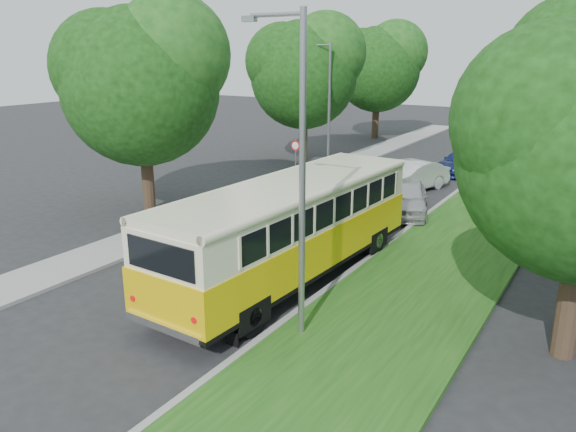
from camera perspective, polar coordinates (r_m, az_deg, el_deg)
The scene contains 13 objects.
ground at distance 18.88m, azimuth -6.18°, elevation -5.63°, with size 120.00×120.00×0.00m, color #262628.
curb at distance 21.28m, azimuth 9.92°, elevation -2.97°, with size 0.20×70.00×0.15m, color gray.
grass_verge at distance 20.61m, azimuth 16.00°, elevation -4.07°, with size 4.50×70.00×0.13m, color #1B4E14.
sidewalk at distance 25.39m, azimuth -7.92°, elevation 0.30°, with size 2.20×70.00×0.12m, color gray.
treeline at distance 32.68m, azimuth 18.48°, elevation 13.67°, with size 24.27×41.91×9.46m.
lamppost_near at distance 13.33m, azimuth 1.12°, elevation 4.75°, with size 1.71×0.16×8.00m.
lamppost_far at distance 33.69m, azimuth 4.06°, elevation 11.43°, with size 1.71×0.16×7.50m.
warning_sign at distance 30.42m, azimuth 0.76°, elevation 6.35°, with size 0.56×0.10×2.50m.
vintage_bus at distance 17.55m, azimuth 0.31°, elevation -1.58°, with size 2.84×11.02×3.27m, color yellow, non-canonical shape.
car_silver at distance 25.57m, azimuth 11.96°, elevation 1.85°, with size 1.81×4.51×1.54m, color #B7B6BB.
car_white at distance 29.93m, azimuth 12.34°, elevation 3.95°, with size 1.62×4.64×1.53m, color silver.
car_blue at distance 35.01m, azimuth 17.23°, elevation 5.21°, with size 1.84×4.54×1.32m, color navy.
car_grey at distance 41.64m, azimuth 19.24°, elevation 6.66°, with size 2.03×4.40×1.22m, color slate.
Camera 1 is at (10.80, -13.76, 7.09)m, focal length 35.00 mm.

